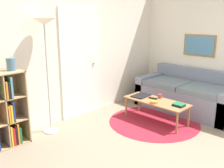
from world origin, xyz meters
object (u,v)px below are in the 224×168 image
Objects in this scene: couch at (188,95)px; cup at (160,96)px; floor_lamp at (45,34)px; bowl at (154,102)px; laptop at (141,96)px; coffee_table at (156,103)px; vase_on_shelf at (11,64)px.

couch is 0.84m from cup.
bowl is at bearing -36.28° from floor_lamp.
laptop is 2.89× the size of bowl.
floor_lamp is 0.95× the size of couch.
coffee_table is at bearing 174.82° from couch.
cup is (0.16, 0.04, 0.08)m from coffee_table.
vase_on_shelf reaches higher than cup.
bowl is at bearing -111.39° from laptop.
laptop is at bearing 68.61° from bowl.
floor_lamp reaches higher than bowl.
laptop is at bearing 114.65° from cup.
couch is at bearing -22.74° from floor_lamp.
vase_on_shelf is at bearing 155.92° from cup.
coffee_table is at bearing -32.16° from floor_lamp.
coffee_table is 0.17m from bowl.
floor_lamp is 14.36× the size of bowl.
couch is at bearing -24.53° from laptop.
coffee_table is at bearing -92.23° from laptop.
bowl is 2.32m from vase_on_shelf.
coffee_table is 9.24× the size of bowl.
vase_on_shelf is at bearing 161.93° from laptop.
cup is at bearing 13.65° from coffee_table.
floor_lamp is 10.02× the size of vase_on_shelf.
floor_lamp is 0.65m from vase_on_shelf.
floor_lamp is 2.18m from coffee_table.
laptop is (-0.97, 0.44, 0.11)m from couch.
coffee_table is (1.54, -0.97, -1.20)m from floor_lamp.
couch is 10.59× the size of vase_on_shelf.
bowl is at bearing -29.54° from vase_on_shelf.
cup is at bearing -24.08° from vase_on_shelf.
couch is 25.42× the size of cup.
laptop is 4.84× the size of cup.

